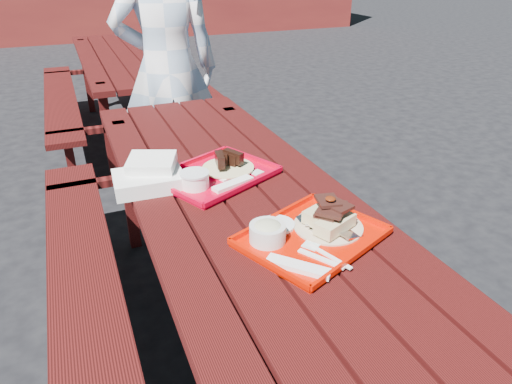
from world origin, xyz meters
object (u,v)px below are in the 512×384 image
far_tray (216,174)px  person (168,70)px  near_tray (307,229)px  picnic_table_far (128,76)px  picnic_table_near (241,236)px

far_tray → person: 1.35m
near_tray → person: 1.83m
person → far_tray: bearing=92.6°
near_tray → person: person is taller
picnic_table_far → person: 1.37m
picnic_table_far → person: size_ratio=1.36×
near_tray → far_tray: bearing=104.1°
picnic_table_near → picnic_table_far: size_ratio=1.00×
person → picnic_table_near: bearing=94.9°
picnic_table_near → picnic_table_far: bearing=90.0°
picnic_table_near → person: bearing=86.8°
near_tray → far_tray: 0.51m
picnic_table_far → far_tray: size_ratio=4.72×
picnic_table_near → person: size_ratio=1.36×
picnic_table_near → near_tray: size_ratio=4.90×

